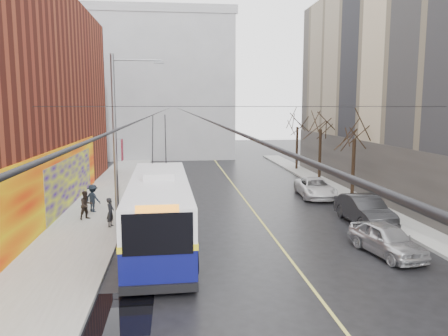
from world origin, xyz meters
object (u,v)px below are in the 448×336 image
object	(u,v)px
tree_near	(355,127)
following_car	(164,187)
pedestrian_b	(86,205)
tree_far	(298,119)
pedestrian_c	(93,198)
pedestrian_a	(110,212)
parked_car_b	(364,210)
parked_car_a	(387,239)
trolleybus	(160,209)
streetlight_pole	(118,137)
tree_mid	(321,120)
parked_car_c	(315,188)

from	to	relation	value
tree_near	following_car	world-z (taller)	tree_near
pedestrian_b	following_car	bearing A→B (deg)	16.53
tree_far	pedestrian_c	size ratio (longest dim) A/B	3.98
tree_far	pedestrian_b	size ratio (longest dim) A/B	4.11
pedestrian_c	pedestrian_a	bearing A→B (deg)	148.00
following_car	parked_car_b	bearing A→B (deg)	-27.63
parked_car_a	following_car	xyz separation A→B (m)	(-9.89, 13.41, 0.00)
trolleybus	pedestrian_c	bearing A→B (deg)	122.93
parked_car_b	pedestrian_a	xyz separation A→B (m)	(-13.67, 0.51, 0.13)
trolleybus	parked_car_b	distance (m)	11.26
streetlight_pole	trolleybus	bearing A→B (deg)	-50.05
parked_car_b	pedestrian_c	world-z (taller)	pedestrian_c
tree_mid	pedestrian_b	size ratio (longest dim) A/B	4.18
tree_near	trolleybus	size ratio (longest dim) A/B	0.51
streetlight_pole	pedestrian_b	size ratio (longest dim) A/B	5.63
parked_car_c	following_car	distance (m)	10.78
streetlight_pole	tree_mid	xyz separation A→B (m)	(15.14, 13.00, 0.41)
streetlight_pole	parked_car_b	size ratio (longest dim) A/B	1.89
parked_car_a	pedestrian_b	world-z (taller)	pedestrian_b
tree_far	trolleybus	world-z (taller)	tree_far
parked_car_c	tree_far	bearing A→B (deg)	84.00
parked_car_a	pedestrian_b	distance (m)	15.74
parked_car_a	parked_car_b	size ratio (longest dim) A/B	0.85
parked_car_a	tree_mid	bearing A→B (deg)	70.33
trolleybus	pedestrian_b	distance (m)	6.07
tree_near	parked_car_c	size ratio (longest dim) A/B	1.31
parked_car_c	pedestrian_b	distance (m)	15.69
tree_near	pedestrian_c	size ratio (longest dim) A/B	3.88
tree_near	pedestrian_a	world-z (taller)	tree_near
pedestrian_a	trolleybus	bearing A→B (deg)	-122.25
following_car	trolleybus	bearing A→B (deg)	-79.82
streetlight_pole	pedestrian_b	bearing A→B (deg)	139.17
tree_far	pedestrian_b	bearing A→B (deg)	-133.44
parked_car_b	pedestrian_b	xyz separation A→B (m)	(-15.23, 2.21, 0.16)
tree_far	parked_car_a	size ratio (longest dim) A/B	1.62
trolleybus	parked_car_c	size ratio (longest dim) A/B	2.58
tree_far	parked_car_b	distance (m)	20.96
tree_near	pedestrian_a	bearing A→B (deg)	-159.39
tree_near	tree_mid	distance (m)	7.01
tree_mid	tree_far	xyz separation A→B (m)	(0.00, 7.00, -0.11)
tree_near	parked_car_b	xyz separation A→B (m)	(-2.00, -6.40, -4.19)
tree_near	pedestrian_c	world-z (taller)	tree_near
parked_car_c	pedestrian_b	xyz separation A→B (m)	(-14.85, -5.05, 0.27)
streetlight_pole	parked_car_c	world-z (taller)	streetlight_pole
tree_mid	pedestrian_b	xyz separation A→B (m)	(-17.23, -11.19, -4.30)
streetlight_pole	tree_far	bearing A→B (deg)	52.88
trolleybus	pedestrian_c	distance (m)	7.38
streetlight_pole	parked_car_a	size ratio (longest dim) A/B	2.22
pedestrian_c	parked_car_b	bearing A→B (deg)	-160.03
tree_near	trolleybus	world-z (taller)	tree_near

